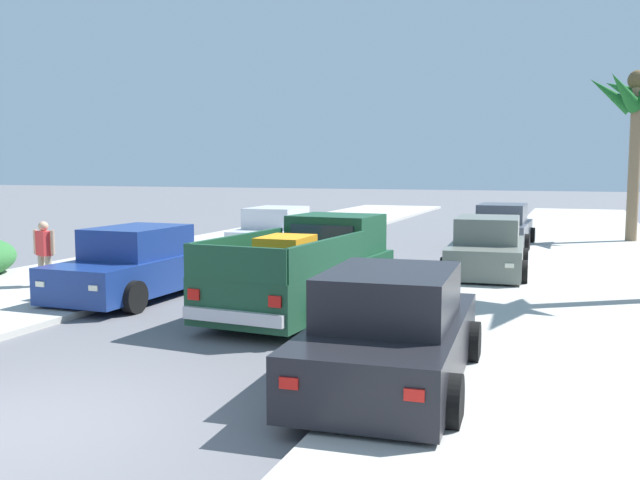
% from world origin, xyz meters
% --- Properties ---
extents(ground_plane, '(160.00, 160.00, 0.00)m').
position_xyz_m(ground_plane, '(0.00, 0.00, 0.00)').
color(ground_plane, slate).
extents(sidewalk_left, '(5.37, 60.00, 0.12)m').
position_xyz_m(sidewalk_left, '(-5.77, 12.00, 0.06)').
color(sidewalk_left, '#B2AFA8').
rests_on(sidewalk_left, ground).
extents(sidewalk_right, '(5.37, 60.00, 0.12)m').
position_xyz_m(sidewalk_right, '(5.77, 12.00, 0.06)').
color(sidewalk_right, '#B2AFA8').
rests_on(sidewalk_right, ground).
extents(curb_left, '(0.16, 60.00, 0.10)m').
position_xyz_m(curb_left, '(-4.49, 12.00, 0.05)').
color(curb_left, silver).
rests_on(curb_left, ground).
extents(curb_right, '(0.16, 60.00, 0.10)m').
position_xyz_m(curb_right, '(4.49, 12.00, 0.05)').
color(curb_right, silver).
rests_on(curb_right, ground).
extents(pickup_truck, '(2.49, 5.34, 1.80)m').
position_xyz_m(pickup_truck, '(0.71, 6.81, 0.79)').
color(pickup_truck, '#19472D').
rests_on(pickup_truck, ground).
extents(car_left_near, '(2.09, 4.29, 1.54)m').
position_xyz_m(car_left_near, '(-3.22, 6.79, 0.71)').
color(car_left_near, navy).
rests_on(car_left_near, ground).
extents(car_right_near, '(2.21, 4.34, 1.54)m').
position_xyz_m(car_right_near, '(3.47, 12.36, 0.71)').
color(car_right_near, slate).
rests_on(car_right_near, ground).
extents(car_left_mid, '(2.16, 4.32, 1.54)m').
position_xyz_m(car_left_mid, '(-3.35, 14.62, 0.71)').
color(car_left_mid, silver).
rests_on(car_left_mid, ground).
extents(car_right_mid, '(2.05, 4.27, 1.54)m').
position_xyz_m(car_right_mid, '(3.20, 19.05, 0.71)').
color(car_right_mid, '#474C56').
rests_on(car_right_mid, ground).
extents(car_right_far, '(2.20, 4.33, 1.54)m').
position_xyz_m(car_right_far, '(3.42, 2.69, 0.71)').
color(car_right_far, black).
rests_on(car_right_far, ground).
extents(palm_tree_left_mid, '(3.44, 3.44, 6.25)m').
position_xyz_m(palm_tree_left_mid, '(7.49, 21.99, 5.03)').
color(palm_tree_left_mid, '#846B4C').
rests_on(palm_tree_left_mid, ground).
extents(pedestrian, '(0.57, 0.34, 1.59)m').
position_xyz_m(pedestrian, '(-5.67, 6.82, 0.91)').
color(pedestrian, gray).
rests_on(pedestrian, ground).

